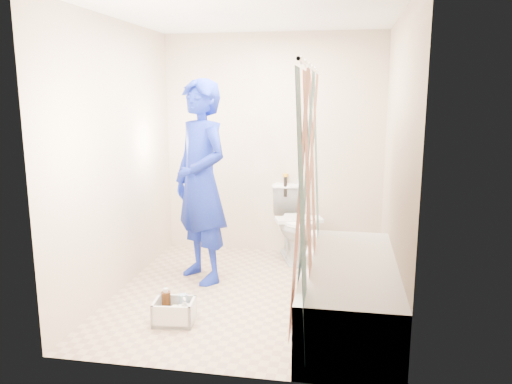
% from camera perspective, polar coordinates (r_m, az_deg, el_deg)
% --- Properties ---
extents(floor, '(2.60, 2.60, 0.00)m').
position_cam_1_polar(floor, '(4.54, -0.59, -11.64)').
color(floor, tan).
rests_on(floor, ground).
extents(ceiling, '(2.40, 2.60, 0.02)m').
position_cam_1_polar(ceiling, '(4.23, -0.66, 19.84)').
color(ceiling, white).
rests_on(ceiling, wall_back).
extents(wall_back, '(2.40, 0.02, 2.40)m').
position_cam_1_polar(wall_back, '(5.50, 1.91, 5.33)').
color(wall_back, '#BEAD92').
rests_on(wall_back, ground).
extents(wall_front, '(2.40, 0.02, 2.40)m').
position_cam_1_polar(wall_front, '(2.97, -5.29, 0.17)').
color(wall_front, '#BEAD92').
rests_on(wall_front, ground).
extents(wall_left, '(0.02, 2.60, 2.40)m').
position_cam_1_polar(wall_left, '(4.60, -15.51, 3.75)').
color(wall_left, '#BEAD92').
rests_on(wall_left, ground).
extents(wall_right, '(0.02, 2.60, 2.40)m').
position_cam_1_polar(wall_right, '(4.17, 15.82, 3.00)').
color(wall_right, '#BEAD92').
rests_on(wall_right, ground).
extents(bathtub, '(0.70, 1.75, 0.50)m').
position_cam_1_polar(bathtub, '(3.98, 10.56, -11.08)').
color(bathtub, white).
rests_on(bathtub, ground).
extents(curtain_rod, '(0.02, 1.90, 0.02)m').
position_cam_1_polar(curtain_rod, '(3.70, 6.26, 14.00)').
color(curtain_rod, silver).
rests_on(curtain_rod, wall_back).
extents(shower_curtain, '(0.06, 1.75, 1.80)m').
position_cam_1_polar(shower_curtain, '(3.77, 5.96, -0.25)').
color(shower_curtain, silver).
rests_on(shower_curtain, curtain_rod).
extents(toilet, '(0.65, 0.87, 0.79)m').
position_cam_1_polar(toilet, '(5.39, 4.62, -3.53)').
color(toilet, white).
rests_on(toilet, ground).
extents(tank_lid, '(0.52, 0.35, 0.04)m').
position_cam_1_polar(tank_lid, '(5.26, 4.92, -3.16)').
color(tank_lid, silver).
rests_on(tank_lid, toilet).
extents(tank_internals, '(0.19, 0.09, 0.26)m').
position_cam_1_polar(tank_internals, '(5.50, 3.78, 0.86)').
color(tank_internals, black).
rests_on(tank_internals, toilet).
extents(plumber, '(0.82, 0.80, 1.90)m').
position_cam_1_polar(plumber, '(4.68, -6.32, 1.12)').
color(plumber, '#1032A3').
rests_on(plumber, ground).
extents(cleaning_caddy, '(0.33, 0.28, 0.24)m').
position_cam_1_polar(cleaning_caddy, '(4.05, -9.20, -13.43)').
color(cleaning_caddy, silver).
rests_on(cleaning_caddy, ground).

